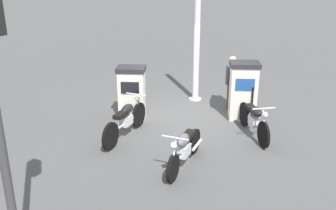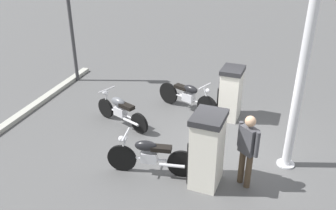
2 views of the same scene
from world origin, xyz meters
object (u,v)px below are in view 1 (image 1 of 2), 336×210
at_px(motorcycle_extra, 184,148).
at_px(fuel_pump_far, 243,90).
at_px(motorcycle_far_pump, 254,119).
at_px(attendant_person, 232,79).
at_px(motorcycle_near_pump, 126,119).
at_px(fuel_pump_near, 132,93).
at_px(canopy_support_pole, 197,41).

bearing_deg(motorcycle_extra, fuel_pump_far, 147.60).
bearing_deg(motorcycle_far_pump, attendant_person, -172.42).
relative_size(motorcycle_near_pump, motorcycle_extra, 1.10).
bearing_deg(motorcycle_far_pump, motorcycle_extra, -49.71).
bearing_deg(motorcycle_near_pump, fuel_pump_near, 177.44).
relative_size(fuel_pump_far, motorcycle_far_pump, 0.83).
bearing_deg(fuel_pump_far, motorcycle_near_pump, -68.44).
distance_m(motorcycle_near_pump, canopy_support_pole, 3.77).
distance_m(fuel_pump_far, canopy_support_pole, 2.30).
xyz_separation_m(motorcycle_extra, canopy_support_pole, (-4.40, 0.56, 1.49)).
height_order(fuel_pump_near, canopy_support_pole, canopy_support_pole).
xyz_separation_m(fuel_pump_far, canopy_support_pole, (-1.62, -1.20, 1.09)).
height_order(motorcycle_near_pump, canopy_support_pole, canopy_support_pole).
xyz_separation_m(motorcycle_far_pump, motorcycle_extra, (1.55, -1.83, -0.04)).
relative_size(motorcycle_far_pump, attendant_person, 1.22).
relative_size(fuel_pump_far, attendant_person, 1.01).
distance_m(motorcycle_extra, canopy_support_pole, 4.68).
distance_m(motorcycle_extra, attendant_person, 3.92).
bearing_deg(canopy_support_pole, fuel_pump_far, 36.58).
relative_size(fuel_pump_near, canopy_support_pole, 0.38).
bearing_deg(fuel_pump_far, fuel_pump_near, -90.00).
bearing_deg(motorcycle_extra, attendant_person, 156.31).
height_order(motorcycle_near_pump, motorcycle_extra, motorcycle_near_pump).
xyz_separation_m(fuel_pump_near, motorcycle_far_pump, (1.23, 3.18, -0.29)).
xyz_separation_m(fuel_pump_near, motorcycle_extra, (2.78, 1.35, -0.33)).
height_order(fuel_pump_far, canopy_support_pole, canopy_support_pole).
relative_size(fuel_pump_near, fuel_pump_far, 0.92).
bearing_deg(attendant_person, fuel_pump_far, 14.40).
bearing_deg(motorcycle_near_pump, attendant_person, 124.44).
relative_size(fuel_pump_far, canopy_support_pole, 0.41).
relative_size(motorcycle_far_pump, canopy_support_pole, 0.49).
bearing_deg(fuel_pump_far, attendant_person, -165.60).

